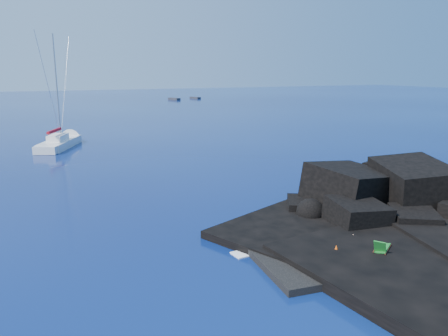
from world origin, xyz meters
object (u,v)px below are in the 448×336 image
at_px(deck_chair, 383,244).
at_px(sunbather, 345,237).
at_px(marker_cone, 336,250).
at_px(distant_boat_a, 174,100).
at_px(distant_boat_b, 195,99).
at_px(sailboat, 60,147).

bearing_deg(deck_chair, sunbather, 67.84).
bearing_deg(marker_cone, distant_boat_a, 75.16).
bearing_deg(deck_chair, distant_boat_b, 39.07).
bearing_deg(sunbather, marker_cone, -133.33).
bearing_deg(sailboat, distant_boat_b, 82.74).
bearing_deg(distant_boat_a, sailboat, -135.19).
xyz_separation_m(marker_cone, distant_boat_a, (31.23, 117.87, -0.60)).
relative_size(deck_chair, distant_boat_b, 0.35).
relative_size(sunbather, marker_cone, 3.42).
bearing_deg(deck_chair, sailboat, 71.81).
bearing_deg(sunbather, distant_boat_b, 81.66).
distance_m(sailboat, deck_chair, 43.14).
relative_size(sailboat, marker_cone, 27.66).
distance_m(sailboat, distant_boat_b, 93.64).
relative_size(distant_boat_a, distant_boat_b, 1.10).
xyz_separation_m(sailboat, distant_boat_a, (40.78, 77.29, 0.00)).
height_order(sunbather, marker_cone, marker_cone).
height_order(distant_boat_a, distant_boat_b, distant_boat_a).
xyz_separation_m(distant_boat_a, distant_boat_b, (8.15, 2.54, 0.00)).
xyz_separation_m(sailboat, sunbather, (11.19, -39.32, 0.52)).
xyz_separation_m(deck_chair, distant_boat_b, (37.29, 121.36, -0.88)).
distance_m(sailboat, distant_boat_a, 87.39).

